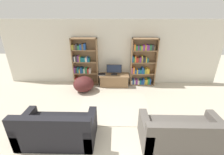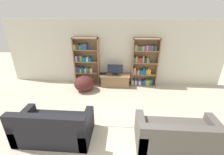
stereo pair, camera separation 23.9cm
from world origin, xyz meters
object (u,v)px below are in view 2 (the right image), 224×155
at_px(bookshelf_left, 85,63).
at_px(beanbag_ottoman, 84,83).
at_px(television, 115,69).
at_px(laptop, 103,74).
at_px(bookshelf_right, 144,64).
at_px(couch_right_sofa, 178,137).
at_px(couch_left_sectional, 54,128).
at_px(tv_stand, 115,80).

height_order(bookshelf_left, beanbag_ottoman, bookshelf_left).
bearing_deg(beanbag_ottoman, television, 25.01).
xyz_separation_m(bookshelf_left, laptop, (0.74, -0.15, -0.42)).
height_order(bookshelf_right, couch_right_sofa, bookshelf_right).
distance_m(television, couch_left_sectional, 3.29).
relative_size(laptop, couch_right_sofa, 0.16).
height_order(bookshelf_left, bookshelf_right, same).
height_order(bookshelf_right, beanbag_ottoman, bookshelf_right).
distance_m(bookshelf_left, beanbag_ottoman, 0.92).
relative_size(tv_stand, television, 1.96).
bearing_deg(couch_left_sectional, laptop, 75.10).
xyz_separation_m(tv_stand, couch_right_sofa, (1.55, -3.07, 0.05)).
relative_size(bookshelf_left, bookshelf_right, 1.00).
distance_m(bookshelf_right, couch_left_sectional, 4.01).
relative_size(couch_right_sofa, beanbag_ottoman, 2.32).
bearing_deg(bookshelf_right, couch_right_sofa, -82.79).
distance_m(tv_stand, television, 0.46).
xyz_separation_m(television, couch_right_sofa, (1.55, -3.09, -0.41)).
distance_m(television, couch_right_sofa, 3.48).
relative_size(couch_left_sectional, couch_right_sofa, 0.95).
bearing_deg(television, laptop, -178.51).
bearing_deg(couch_left_sectional, television, 66.65).
xyz_separation_m(laptop, couch_left_sectional, (-0.79, -2.98, -0.19)).
xyz_separation_m(tv_stand, couch_left_sectional, (-1.29, -2.97, 0.05)).
bearing_deg(laptop, bookshelf_right, 5.08).
relative_size(bookshelf_left, couch_left_sectional, 1.11).
xyz_separation_m(couch_left_sectional, beanbag_ottoman, (0.13, 2.45, -0.00)).
xyz_separation_m(laptop, beanbag_ottoman, (-0.67, -0.53, -0.20)).
bearing_deg(couch_left_sectional, tv_stand, 66.48).
xyz_separation_m(bookshelf_right, tv_stand, (-1.14, -0.16, -0.68)).
height_order(tv_stand, laptop, laptop).
bearing_deg(television, bookshelf_left, 173.79).
relative_size(couch_left_sectional, beanbag_ottoman, 2.22).
distance_m(tv_stand, couch_left_sectional, 3.24).
bearing_deg(laptop, television, 1.49).
height_order(bookshelf_right, television, bookshelf_right).
bearing_deg(bookshelf_right, laptop, -174.92).
distance_m(tv_stand, couch_right_sofa, 3.44).
relative_size(television, beanbag_ottoman, 0.79).
bearing_deg(tv_stand, television, 90.00).
relative_size(television, couch_right_sofa, 0.34).
height_order(couch_left_sectional, beanbag_ottoman, couch_left_sectional).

